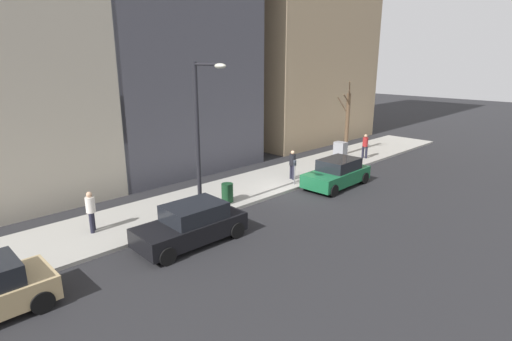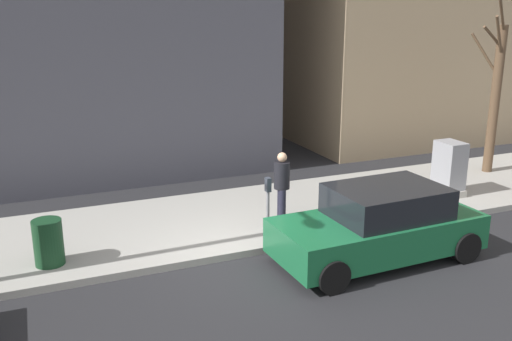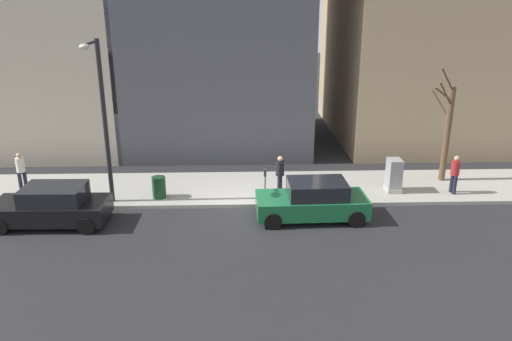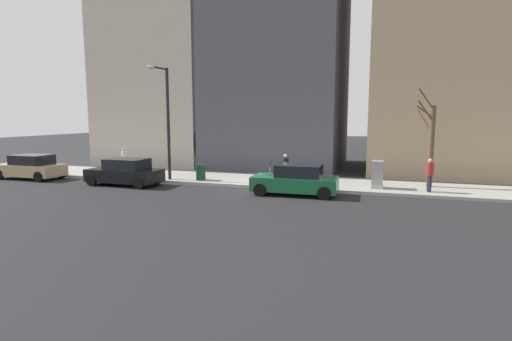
{
  "view_description": "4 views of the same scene",
  "coord_description": "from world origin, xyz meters",
  "px_view_note": "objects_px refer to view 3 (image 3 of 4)",
  "views": [
    {
      "loc": [
        -12.95,
        15.31,
        6.74
      ],
      "look_at": [
        1.18,
        1.48,
        1.22
      ],
      "focal_mm": 28.0,
      "sensor_mm": 36.0,
      "label": 1
    },
    {
      "loc": [
        -9.95,
        3.94,
        4.93
      ],
      "look_at": [
        1.7,
        -0.99,
        1.3
      ],
      "focal_mm": 40.0,
      "sensor_mm": 36.0,
      "label": 2
    },
    {
      "loc": [
        -18.62,
        0.26,
        8.07
      ],
      "look_at": [
        1.32,
        -0.4,
        1.14
      ],
      "focal_mm": 35.0,
      "sensor_mm": 36.0,
      "label": 3
    },
    {
      "loc": [
        -20.29,
        -6.58,
        3.89
      ],
      "look_at": [
        0.64,
        0.15,
        0.89
      ],
      "focal_mm": 28.0,
      "sensor_mm": 36.0,
      "label": 4
    }
  ],
  "objects_px": {
    "pedestrian_far_corner": "(21,169)",
    "parked_car_black": "(52,206)",
    "pedestrian_midblock": "(280,173)",
    "parked_car_green": "(313,201)",
    "bare_tree": "(447,131)",
    "trash_bin": "(159,187)",
    "streetlamp": "(102,110)",
    "pedestrian_near_meter": "(455,172)",
    "utility_box": "(394,176)",
    "parking_meter": "(265,181)"
  },
  "relations": [
    {
      "from": "utility_box",
      "to": "pedestrian_midblock",
      "type": "relative_size",
      "value": 0.86
    },
    {
      "from": "parked_car_black",
      "to": "streetlamp",
      "type": "bearing_deg",
      "value": -47.21
    },
    {
      "from": "parked_car_green",
      "to": "pedestrian_midblock",
      "type": "xyz_separation_m",
      "value": [
        2.27,
        1.09,
        0.35
      ]
    },
    {
      "from": "streetlamp",
      "to": "pedestrian_midblock",
      "type": "xyz_separation_m",
      "value": [
        0.89,
        -6.93,
        -2.93
      ]
    },
    {
      "from": "utility_box",
      "to": "trash_bin",
      "type": "distance_m",
      "value": 10.0
    },
    {
      "from": "trash_bin",
      "to": "pedestrian_midblock",
      "type": "relative_size",
      "value": 0.54
    },
    {
      "from": "utility_box",
      "to": "pedestrian_midblock",
      "type": "distance_m",
      "value": 4.92
    },
    {
      "from": "streetlamp",
      "to": "bare_tree",
      "type": "relative_size",
      "value": 1.25
    },
    {
      "from": "utility_box",
      "to": "bare_tree",
      "type": "height_order",
      "value": "bare_tree"
    },
    {
      "from": "parking_meter",
      "to": "trash_bin",
      "type": "bearing_deg",
      "value": 84.16
    },
    {
      "from": "parked_car_black",
      "to": "parking_meter",
      "type": "bearing_deg",
      "value": -76.67
    },
    {
      "from": "pedestrian_midblock",
      "to": "parking_meter",
      "type": "bearing_deg",
      "value": -26.05
    },
    {
      "from": "pedestrian_near_meter",
      "to": "pedestrian_midblock",
      "type": "xyz_separation_m",
      "value": [
        0.21,
        7.4,
        0.0
      ]
    },
    {
      "from": "parking_meter",
      "to": "pedestrian_midblock",
      "type": "height_order",
      "value": "pedestrian_midblock"
    },
    {
      "from": "trash_bin",
      "to": "pedestrian_midblock",
      "type": "bearing_deg",
      "value": -86.89
    },
    {
      "from": "parked_car_black",
      "to": "pedestrian_midblock",
      "type": "bearing_deg",
      "value": -73.08
    },
    {
      "from": "parked_car_green",
      "to": "parked_car_black",
      "type": "bearing_deg",
      "value": 89.52
    },
    {
      "from": "bare_tree",
      "to": "parked_car_green",
      "type": "bearing_deg",
      "value": 119.8
    },
    {
      "from": "parked_car_black",
      "to": "parking_meter",
      "type": "distance_m",
      "value": 8.23
    },
    {
      "from": "trash_bin",
      "to": "pedestrian_far_corner",
      "type": "bearing_deg",
      "value": 79.74
    },
    {
      "from": "parked_car_black",
      "to": "trash_bin",
      "type": "height_order",
      "value": "parked_car_black"
    },
    {
      "from": "parked_car_black",
      "to": "streetlamp",
      "type": "xyz_separation_m",
      "value": [
        1.58,
        -1.77,
        3.28
      ]
    },
    {
      "from": "parked_car_black",
      "to": "utility_box",
      "type": "relative_size",
      "value": 2.96
    },
    {
      "from": "utility_box",
      "to": "pedestrian_near_meter",
      "type": "height_order",
      "value": "pedestrian_near_meter"
    },
    {
      "from": "pedestrian_far_corner",
      "to": "parking_meter",
      "type": "bearing_deg",
      "value": 115.59
    },
    {
      "from": "parking_meter",
      "to": "parked_car_black",
      "type": "bearing_deg",
      "value": 102.28
    },
    {
      "from": "parked_car_black",
      "to": "pedestrian_midblock",
      "type": "relative_size",
      "value": 2.55
    },
    {
      "from": "trash_bin",
      "to": "bare_tree",
      "type": "bearing_deg",
      "value": -82.36
    },
    {
      "from": "parking_meter",
      "to": "pedestrian_near_meter",
      "type": "xyz_separation_m",
      "value": [
        0.51,
        -8.07,
        0.11
      ]
    },
    {
      "from": "bare_tree",
      "to": "pedestrian_near_meter",
      "type": "height_order",
      "value": "bare_tree"
    },
    {
      "from": "pedestrian_near_meter",
      "to": "pedestrian_far_corner",
      "type": "relative_size",
      "value": 1.0
    },
    {
      "from": "pedestrian_near_meter",
      "to": "pedestrian_far_corner",
      "type": "bearing_deg",
      "value": -101.2
    },
    {
      "from": "utility_box",
      "to": "pedestrian_far_corner",
      "type": "xyz_separation_m",
      "value": [
        0.7,
        16.04,
        0.24
      ]
    },
    {
      "from": "bare_tree",
      "to": "pedestrian_midblock",
      "type": "height_order",
      "value": "bare_tree"
    },
    {
      "from": "bare_tree",
      "to": "pedestrian_far_corner",
      "type": "bearing_deg",
      "value": 91.83
    },
    {
      "from": "pedestrian_near_meter",
      "to": "pedestrian_far_corner",
      "type": "height_order",
      "value": "same"
    },
    {
      "from": "parked_car_green",
      "to": "pedestrian_midblock",
      "type": "height_order",
      "value": "pedestrian_midblock"
    },
    {
      "from": "utility_box",
      "to": "pedestrian_near_meter",
      "type": "bearing_deg",
      "value": -97.72
    },
    {
      "from": "bare_tree",
      "to": "parked_car_black",
      "type": "bearing_deg",
      "value": 103.48
    },
    {
      "from": "parked_car_green",
      "to": "bare_tree",
      "type": "xyz_separation_m",
      "value": [
        3.69,
        -6.44,
        1.74
      ]
    },
    {
      "from": "trash_bin",
      "to": "pedestrian_near_meter",
      "type": "relative_size",
      "value": 0.54
    },
    {
      "from": "utility_box",
      "to": "parked_car_black",
      "type": "bearing_deg",
      "value": 100.81
    },
    {
      "from": "parking_meter",
      "to": "pedestrian_far_corner",
      "type": "bearing_deg",
      "value": 81.59
    },
    {
      "from": "trash_bin",
      "to": "parking_meter",
      "type": "bearing_deg",
      "value": -95.84
    },
    {
      "from": "streetlamp",
      "to": "pedestrian_near_meter",
      "type": "height_order",
      "value": "streetlamp"
    },
    {
      "from": "parked_car_black",
      "to": "trash_bin",
      "type": "distance_m",
      "value": 4.25
    },
    {
      "from": "utility_box",
      "to": "trash_bin",
      "type": "height_order",
      "value": "utility_box"
    },
    {
      "from": "pedestrian_far_corner",
      "to": "parked_car_black",
      "type": "bearing_deg",
      "value": 70.23
    },
    {
      "from": "pedestrian_midblock",
      "to": "pedestrian_far_corner",
      "type": "relative_size",
      "value": 1.0
    },
    {
      "from": "trash_bin",
      "to": "streetlamp",
      "type": "bearing_deg",
      "value": 108.33
    }
  ]
}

